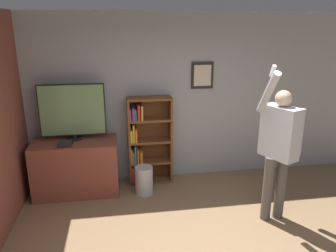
{
  "coord_description": "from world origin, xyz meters",
  "views": [
    {
      "loc": [
        -0.83,
        -2.5,
        2.49
      ],
      "look_at": [
        -0.17,
        1.65,
        1.2
      ],
      "focal_mm": 35.0,
      "sensor_mm": 36.0,
      "label": 1
    }
  ],
  "objects_px": {
    "television": "(72,111)",
    "waste_bin": "(144,180)",
    "game_console": "(65,144)",
    "bookshelf": "(146,142)",
    "person": "(279,144)"
  },
  "relations": [
    {
      "from": "game_console",
      "to": "waste_bin",
      "type": "xyz_separation_m",
      "value": [
        1.12,
        -0.06,
        -0.64
      ]
    },
    {
      "from": "waste_bin",
      "to": "game_console",
      "type": "bearing_deg",
      "value": 177.18
    },
    {
      "from": "game_console",
      "to": "bookshelf",
      "type": "height_order",
      "value": "bookshelf"
    },
    {
      "from": "bookshelf",
      "to": "person",
      "type": "distance_m",
      "value": 2.11
    },
    {
      "from": "bookshelf",
      "to": "person",
      "type": "bearing_deg",
      "value": -41.42
    },
    {
      "from": "bookshelf",
      "to": "waste_bin",
      "type": "distance_m",
      "value": 0.63
    },
    {
      "from": "television",
      "to": "game_console",
      "type": "xyz_separation_m",
      "value": [
        -0.11,
        -0.27,
        -0.41
      ]
    },
    {
      "from": "television",
      "to": "bookshelf",
      "type": "relative_size",
      "value": 0.68
    },
    {
      "from": "television",
      "to": "bookshelf",
      "type": "xyz_separation_m",
      "value": [
        1.1,
        0.09,
        -0.58
      ]
    },
    {
      "from": "television",
      "to": "person",
      "type": "distance_m",
      "value": 2.95
    },
    {
      "from": "television",
      "to": "person",
      "type": "height_order",
      "value": "person"
    },
    {
      "from": "bookshelf",
      "to": "television",
      "type": "bearing_deg",
      "value": -175.41
    },
    {
      "from": "person",
      "to": "waste_bin",
      "type": "xyz_separation_m",
      "value": [
        -1.63,
        0.95,
        -0.85
      ]
    },
    {
      "from": "television",
      "to": "waste_bin",
      "type": "distance_m",
      "value": 1.49
    },
    {
      "from": "person",
      "to": "waste_bin",
      "type": "bearing_deg",
      "value": -146.04
    }
  ]
}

